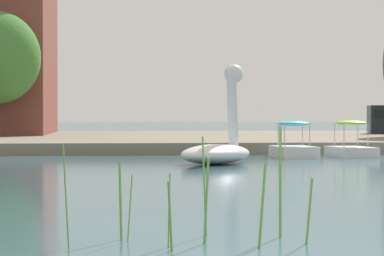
% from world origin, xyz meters
% --- Properties ---
extents(shore_bank_far, '(135.69, 27.39, 0.49)m').
position_xyz_m(shore_bank_far, '(0.00, 36.86, 0.24)').
color(shore_bank_far, slate).
rests_on(shore_bank_far, ground_plane).
extents(swan_boat, '(3.38, 3.56, 3.35)m').
position_xyz_m(swan_boat, '(1.27, 17.07, 0.63)').
color(swan_boat, white).
rests_on(swan_boat, ground_plane).
extents(pedal_boat_cyan, '(1.56, 2.31, 1.40)m').
position_xyz_m(pedal_boat_cyan, '(4.63, 20.83, 0.40)').
color(pedal_boat_cyan, white).
rests_on(pedal_boat_cyan, ground_plane).
extents(pedal_boat_lime, '(1.59, 2.47, 1.42)m').
position_xyz_m(pedal_boat_lime, '(7.01, 21.24, 0.41)').
color(pedal_boat_lime, white).
rests_on(pedal_boat_lime, ground_plane).
extents(reed_clump_foreground, '(3.04, 1.18, 1.44)m').
position_xyz_m(reed_clump_foreground, '(-0.79, 1.06, 0.55)').
color(reed_clump_foreground, '#669942').
rests_on(reed_clump_foreground, ground_plane).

